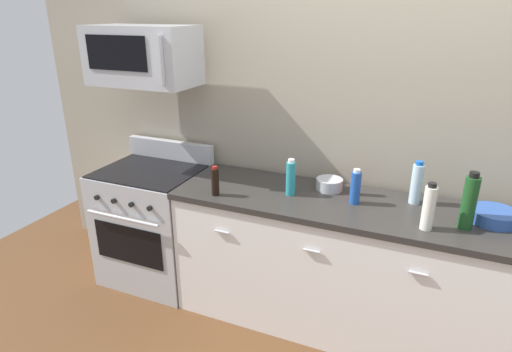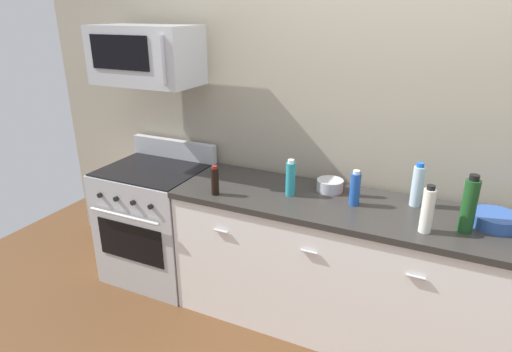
# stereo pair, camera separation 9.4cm
# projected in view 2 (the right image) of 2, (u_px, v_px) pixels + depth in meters

# --- Properties ---
(ground_plane) EXTENTS (6.80, 6.80, 0.00)m
(ground_plane) POSITION_uv_depth(u_px,v_px,m) (361.00, 331.00, 2.93)
(ground_plane) COLOR brown
(back_wall) EXTENTS (5.66, 0.10, 2.70)m
(back_wall) POSITION_uv_depth(u_px,v_px,m) (393.00, 125.00, 2.79)
(back_wall) COLOR #9E937F
(back_wall) RESTS_ON ground_plane
(counter_unit) EXTENTS (2.57, 0.66, 0.92)m
(counter_unit) POSITION_uv_depth(u_px,v_px,m) (367.00, 274.00, 2.77)
(counter_unit) COLOR white
(counter_unit) RESTS_ON ground_plane
(range_oven) EXTENTS (0.76, 0.69, 1.07)m
(range_oven) POSITION_uv_depth(u_px,v_px,m) (157.00, 222.00, 3.42)
(range_oven) COLOR #B7BABF
(range_oven) RESTS_ON ground_plane
(microwave) EXTENTS (0.74, 0.44, 0.40)m
(microwave) POSITION_uv_depth(u_px,v_px,m) (146.00, 55.00, 3.00)
(microwave) COLOR #B7BABF
(bottle_vinegar_white) EXTENTS (0.07, 0.07, 0.27)m
(bottle_vinegar_white) POSITION_uv_depth(u_px,v_px,m) (427.00, 210.00, 2.29)
(bottle_vinegar_white) COLOR silver
(bottle_vinegar_white) RESTS_ON countertop_slab
(bottle_water_clear) EXTENTS (0.07, 0.07, 0.28)m
(bottle_water_clear) POSITION_uv_depth(u_px,v_px,m) (417.00, 186.00, 2.61)
(bottle_water_clear) COLOR silver
(bottle_water_clear) RESTS_ON countertop_slab
(bottle_dish_soap) EXTENTS (0.06, 0.06, 0.24)m
(bottle_dish_soap) POSITION_uv_depth(u_px,v_px,m) (291.00, 178.00, 2.76)
(bottle_dish_soap) COLOR teal
(bottle_dish_soap) RESTS_ON countertop_slab
(bottle_wine_green) EXTENTS (0.08, 0.08, 0.33)m
(bottle_wine_green) POSITION_uv_depth(u_px,v_px,m) (469.00, 205.00, 2.29)
(bottle_wine_green) COLOR #19471E
(bottle_wine_green) RESTS_ON countertop_slab
(bottle_soda_blue) EXTENTS (0.06, 0.06, 0.23)m
(bottle_soda_blue) POSITION_uv_depth(u_px,v_px,m) (355.00, 189.00, 2.62)
(bottle_soda_blue) COLOR #1E4CA5
(bottle_soda_blue) RESTS_ON countertop_slab
(bottle_soy_sauce_dark) EXTENTS (0.05, 0.05, 0.20)m
(bottle_soy_sauce_dark) POSITION_uv_depth(u_px,v_px,m) (215.00, 181.00, 2.78)
(bottle_soy_sauce_dark) COLOR black
(bottle_soy_sauce_dark) RESTS_ON countertop_slab
(bottle_hot_sauce_red) EXTENTS (0.05, 0.05, 0.18)m
(bottle_hot_sauce_red) POSITION_uv_depth(u_px,v_px,m) (356.00, 184.00, 2.76)
(bottle_hot_sauce_red) COLOR #B21914
(bottle_hot_sauce_red) RESTS_ON countertop_slab
(bowl_steel_prep) EXTENTS (0.18, 0.18, 0.08)m
(bowl_steel_prep) POSITION_uv_depth(u_px,v_px,m) (330.00, 185.00, 2.85)
(bowl_steel_prep) COLOR #B2B5BA
(bowl_steel_prep) RESTS_ON countertop_slab
(bowl_blue_mixing) EXTENTS (0.26, 0.26, 0.07)m
(bowl_blue_mixing) POSITION_uv_depth(u_px,v_px,m) (495.00, 219.00, 2.39)
(bowl_blue_mixing) COLOR #2D519E
(bowl_blue_mixing) RESTS_ON countertop_slab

